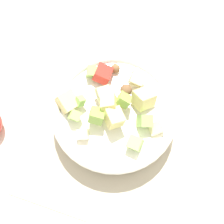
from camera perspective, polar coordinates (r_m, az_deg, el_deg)
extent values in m
plane|color=silver|center=(0.73, -0.06, -2.64)|extent=(2.40, 2.40, 0.00)
cube|color=#BCB299|center=(0.73, -0.06, -2.57)|extent=(0.41, 0.31, 0.01)
cylinder|color=white|center=(0.70, 0.00, -0.46)|extent=(0.24, 0.24, 0.06)
torus|color=white|center=(0.68, 0.00, 0.32)|extent=(0.26, 0.26, 0.02)
cube|color=#93C160|center=(0.65, 5.67, -1.55)|extent=(0.04, 0.04, 0.04)
cube|color=#E5D684|center=(0.64, -0.52, 1.52)|extent=(0.04, 0.04, 0.04)
cube|color=beige|center=(0.66, -1.47, 3.21)|extent=(0.04, 0.05, 0.04)
cube|color=beige|center=(0.69, 4.28, 5.69)|extent=(0.03, 0.03, 0.03)
cube|color=#E5D684|center=(0.64, 0.38, -0.99)|extent=(0.05, 0.05, 0.04)
cube|color=#A3CC6B|center=(0.66, -6.51, -0.63)|extent=(0.02, 0.03, 0.03)
cube|color=red|center=(0.69, -1.61, 6.60)|extent=(0.04, 0.04, 0.04)
sphere|color=brown|center=(0.71, 0.60, 7.57)|extent=(0.03, 0.03, 0.03)
cube|color=#93C160|center=(0.70, -3.51, 6.96)|extent=(0.03, 0.03, 0.03)
cube|color=#A3CC6B|center=(0.64, 4.00, -5.43)|extent=(0.03, 0.03, 0.04)
cube|color=#E5D684|center=(0.67, 5.50, 2.31)|extent=(0.06, 0.05, 0.05)
cube|color=beige|center=(0.65, -5.11, -3.86)|extent=(0.03, 0.03, 0.03)
sphere|color=brown|center=(0.67, 2.42, 3.83)|extent=(0.04, 0.03, 0.04)
cube|color=#8CB74C|center=(0.65, 2.06, 2.11)|extent=(0.03, 0.03, 0.04)
cube|color=#93C160|center=(0.66, -5.53, 1.90)|extent=(0.03, 0.03, 0.03)
cube|color=#8CB74C|center=(0.64, -2.70, -0.62)|extent=(0.04, 0.04, 0.04)
cube|color=beige|center=(0.67, 7.60, -2.76)|extent=(0.04, 0.04, 0.03)
cube|color=#E5D684|center=(0.67, -7.68, 1.82)|extent=(0.05, 0.06, 0.05)
ellipsoid|color=#B7B7BC|center=(0.79, 2.63, 9.72)|extent=(0.06, 0.04, 0.01)
cube|color=#B7B7BC|center=(0.84, 4.12, 15.34)|extent=(0.16, 0.03, 0.01)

